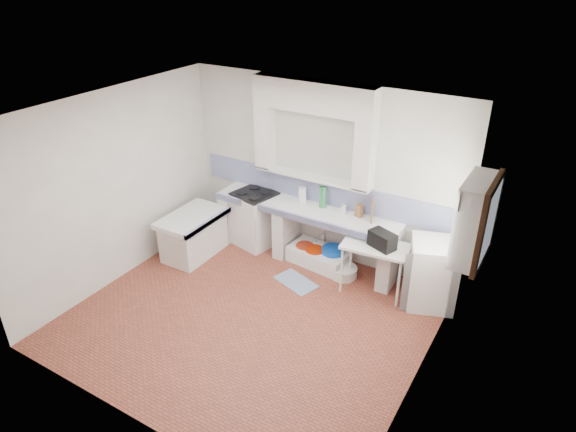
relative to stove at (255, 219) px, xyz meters
The scene contains 36 objects.
floor 2.05m from the stove, 58.35° to the right, with size 4.50×4.50×0.00m, color brown.
ceiling 3.09m from the stove, 58.35° to the right, with size 4.50×4.50×0.00m, color silver.
wall_back 1.45m from the stove, 15.75° to the left, with size 4.50×4.50×0.00m, color silver.
wall_front 3.97m from the stove, 74.17° to the right, with size 4.50×4.50×0.00m, color silver.
wall_left 2.29m from the stove, 125.15° to the right, with size 4.50×4.50×0.00m, color silver.
wall_right 3.83m from the stove, 27.30° to the right, with size 4.50×4.50×0.00m, color silver.
alcove_mass 2.34m from the stove, 10.22° to the left, with size 1.90×0.25×0.45m, color silver.
window_frame 3.70m from the stove, ahead, with size 0.35×0.86×1.06m, color #381E12.
lace_valance 3.70m from the stove, ahead, with size 0.01×0.84×0.24m, color white.
counter_slab 1.04m from the stove, ahead, with size 3.00×0.60×0.08m, color white.
counter_lip 1.07m from the stove, 16.62° to the right, with size 3.00×0.04×0.10m, color navy.
counter_pier_left 0.45m from the stove, behind, with size 0.20×0.55×0.82m, color silver.
counter_pier_mid 0.60m from the stove, ahead, with size 0.20×0.55×0.82m, color silver.
counter_pier_right 2.35m from the stove, ahead, with size 0.20×0.55×0.82m, color silver.
peninsula_top 1.06m from the stove, 128.95° to the right, with size 0.70×1.10×0.08m, color white.
peninsula_base 1.04m from the stove, 128.95° to the right, with size 0.60×1.00×0.62m, color silver.
peninsula_lip 0.89m from the stove, 111.69° to the right, with size 0.04×1.10×0.10m, color navy.
backsplash 1.27m from the stove, 14.99° to the left, with size 4.27×0.03×0.40m, color navy.
stove is the anchor object (origin of this frame).
sink 1.26m from the stove, ahead, with size 0.94×0.51×0.23m, color white.
side_table 2.24m from the stove, ahead, with size 0.92×0.51×0.04m, color white.
fridge 3.01m from the stove, ahead, with size 0.62×0.62×0.96m, color white.
bucket_red 1.02m from the stove, ahead, with size 0.29×0.29×0.27m, color #AA2F18.
bucket_orange 1.21m from the stove, ahead, with size 0.30×0.30×0.28m, color red.
bucket_blue 1.47m from the stove, ahead, with size 0.35×0.35×0.33m, color blue.
basin_white 1.75m from the stove, ahead, with size 0.40×0.40×0.16m, color white.
water_bottle_a 1.08m from the stove, ahead, with size 0.08×0.08×0.29m, color silver.
water_bottle_b 1.31m from the stove, ahead, with size 0.07×0.07×0.27m, color silver.
black_bag 2.37m from the stove, ahead, with size 0.37×0.21×0.23m, color black.
green_bottle_a 1.31m from the stove, ahead, with size 0.07×0.07×0.34m, color #277B3F.
green_bottle_b 1.34m from the stove, ahead, with size 0.08×0.08×0.35m, color #277B3F.
knife_block 1.85m from the stove, ahead, with size 0.10×0.08×0.20m, color #97613C.
cutting_board 2.06m from the stove, ahead, with size 0.02×0.24×0.33m, color #97613C.
paper_towel 1.00m from the stove, 10.31° to the left, with size 0.12×0.12×0.24m, color white.
soap_bottle 1.61m from the stove, ahead, with size 0.08×0.08×0.17m, color white.
rug 1.42m from the stove, 29.76° to the right, with size 0.64×0.37×0.01m, color #3C5D8D.
Camera 1 is at (3.22, -4.42, 4.39)m, focal length 31.77 mm.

